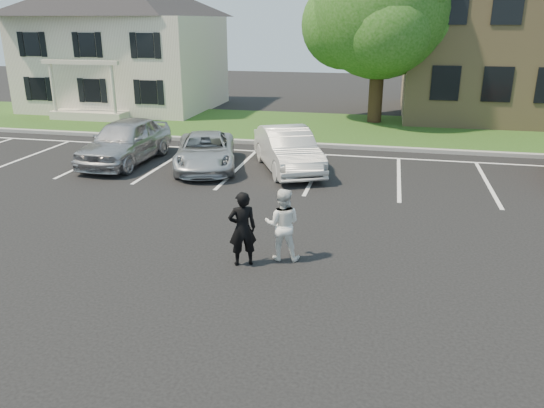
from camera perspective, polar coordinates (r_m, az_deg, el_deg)
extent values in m
plane|color=black|center=(11.01, -1.14, -7.84)|extent=(90.00, 90.00, 0.00)
cube|color=gray|center=(22.21, 6.19, 6.25)|extent=(40.00, 0.30, 0.15)
cube|color=#264114|center=(26.11, 7.21, 8.08)|extent=(44.00, 8.00, 0.08)
cube|color=white|center=(22.70, -24.60, 4.72)|extent=(0.12, 5.20, 0.01)
cube|color=white|center=(21.15, -18.48, 4.52)|extent=(0.12, 5.20, 0.01)
cube|color=white|center=(19.88, -11.50, 4.24)|extent=(0.12, 5.20, 0.01)
cube|color=white|center=(18.94, -3.70, 3.84)|extent=(0.12, 5.20, 0.01)
cube|color=white|center=(18.38, 4.74, 3.34)|extent=(0.12, 5.20, 0.01)
cube|color=white|center=(18.23, 13.49, 2.74)|extent=(0.12, 5.20, 0.01)
cube|color=white|center=(18.52, 22.17, 2.08)|extent=(0.12, 5.20, 0.01)
cube|color=white|center=(20.86, 9.60, 5.05)|extent=(34.00, 0.12, 0.01)
cube|color=#BEB19C|center=(33.36, -15.40, 14.40)|extent=(10.00, 8.00, 5.20)
cube|color=#BEB19C|center=(29.90, -18.78, 9.03)|extent=(4.00, 1.60, 0.50)
cylinder|color=#BEB19C|center=(30.17, -22.42, 10.82)|extent=(0.18, 0.18, 2.70)
cylinder|color=#BEB19C|center=(28.39, -16.64, 11.01)|extent=(0.18, 0.18, 2.70)
cube|color=#BEB19C|center=(29.08, -19.99, 14.13)|extent=(4.20, 0.25, 0.20)
cube|color=black|center=(29.97, -18.77, 11.48)|extent=(0.90, 0.06, 1.20)
cube|color=black|center=(29.79, -19.25, 15.86)|extent=(0.90, 0.06, 1.20)
cube|color=black|center=(30.31, -19.85, 11.44)|extent=(0.32, 0.05, 1.25)
cube|color=black|center=(29.64, -17.67, 11.52)|extent=(0.32, 0.05, 1.25)
cube|color=black|center=(26.76, 18.14, 12.25)|extent=(1.30, 0.06, 1.60)
cube|color=black|center=(26.62, 18.94, 19.51)|extent=(1.30, 0.06, 1.60)
cube|color=black|center=(27.07, 23.08, 11.76)|extent=(1.30, 0.06, 1.60)
cube|color=black|center=(26.93, 24.06, 18.91)|extent=(1.30, 0.06, 1.60)
cylinder|color=black|center=(27.72, 11.11, 11.79)|extent=(0.70, 0.70, 3.20)
sphere|color=#184A0D|center=(27.52, 11.66, 19.85)|extent=(6.60, 6.60, 6.60)
sphere|color=#184A0D|center=(28.22, 15.04, 18.57)|extent=(4.60, 4.60, 4.60)
sphere|color=#184A0D|center=(28.01, 7.92, 18.60)|extent=(4.40, 4.40, 4.40)
sphere|color=#184A0D|center=(26.01, 12.35, 17.88)|extent=(4.00, 4.00, 4.00)
sphere|color=#184A0D|center=(29.15, 10.53, 20.45)|extent=(4.20, 4.20, 4.20)
imported|color=black|center=(11.24, -3.20, -2.67)|extent=(0.71, 0.61, 1.65)
imported|color=white|center=(11.50, 1.14, -2.21)|extent=(0.83, 0.67, 1.62)
imported|color=#B2B2B7|center=(20.28, -15.50, 6.55)|extent=(2.00, 4.79, 1.62)
imported|color=#B9BCC1|center=(18.97, -7.18, 5.64)|extent=(3.21, 4.79, 1.22)
imported|color=silver|center=(18.52, 1.71, 5.87)|extent=(3.33, 4.73, 1.48)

